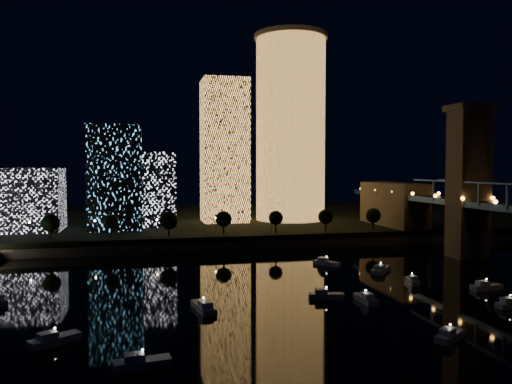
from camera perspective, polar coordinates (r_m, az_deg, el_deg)
ground at (r=105.62m, az=9.65°, el=-13.51°), size 520.00×520.00×0.00m
far_bank at (r=258.00m, az=-4.05°, el=-3.20°), size 420.00×160.00×5.00m
seawall at (r=182.05m, az=-0.29°, el=-6.05°), size 420.00×6.00×3.00m
tower_cylindrical at (r=234.99m, az=3.97°, el=7.33°), size 34.00×34.00×85.80m
tower_rectangular at (r=227.34m, az=-3.63°, el=4.71°), size 20.14×20.14×64.10m
midrise_blocks at (r=213.89m, az=-20.63°, el=0.45°), size 103.04×31.79×41.03m
motorboats at (r=113.78m, az=6.17°, el=-11.86°), size 119.20×73.54×2.78m
esplanade_trees at (r=182.63m, az=-11.92°, el=-3.25°), size 166.32×6.75×8.88m
street_lamps at (r=188.79m, az=-11.24°, el=-3.48°), size 132.70×0.70×5.65m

